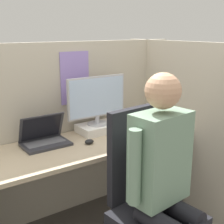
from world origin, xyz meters
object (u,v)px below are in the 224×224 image
at_px(office_chair, 147,195).
at_px(person, 165,172).
at_px(monitor, 97,99).
at_px(carrot_toy, 123,144).
at_px(laptop, 45,139).
at_px(coffee_mug, 134,120).
at_px(paper_box, 97,128).
at_px(stapler, 161,124).

xyz_separation_m(office_chair, person, (-0.02, -0.16, 0.23)).
bearing_deg(monitor, carrot_toy, -93.77).
relative_size(laptop, carrot_toy, 2.50).
distance_m(carrot_toy, office_chair, 0.45).
distance_m(laptop, coffee_mug, 0.83).
distance_m(paper_box, coffee_mug, 0.36).
bearing_deg(office_chair, monitor, 80.93).
relative_size(monitor, laptop, 1.56).
bearing_deg(paper_box, office_chair, -99.11).
height_order(monitor, stapler, monitor).
bearing_deg(carrot_toy, stapler, 19.76).
bearing_deg(carrot_toy, office_chair, -104.30).
height_order(paper_box, stapler, paper_box).
bearing_deg(carrot_toy, person, -101.97).
bearing_deg(stapler, coffee_mug, 139.78).
distance_m(monitor, office_chair, 0.91).
relative_size(carrot_toy, office_chair, 0.12).
height_order(monitor, coffee_mug, monitor).
bearing_deg(person, carrot_toy, 78.03).
bearing_deg(laptop, person, -69.75).
height_order(carrot_toy, coffee_mug, coffee_mug).
bearing_deg(stapler, carrot_toy, -160.24).
distance_m(monitor, coffee_mug, 0.42).
xyz_separation_m(monitor, carrot_toy, (-0.03, -0.39, -0.26)).
bearing_deg(monitor, stapler, -19.38).
height_order(monitor, person, person).
height_order(monitor, laptop, monitor).
distance_m(laptop, carrot_toy, 0.58).
xyz_separation_m(paper_box, coffee_mug, (0.36, -0.03, 0.02)).
distance_m(stapler, office_chair, 0.91).
distance_m(paper_box, person, 0.95).
height_order(monitor, office_chair, monitor).
bearing_deg(stapler, paper_box, 160.89).
distance_m(paper_box, laptop, 0.48).
xyz_separation_m(laptop, person, (0.33, -0.91, 0.01)).
distance_m(laptop, stapler, 1.03).
bearing_deg(laptop, office_chair, -64.84).
bearing_deg(stapler, laptop, 171.16).
relative_size(paper_box, office_chair, 0.29).
xyz_separation_m(laptop, coffee_mug, (0.83, -0.00, 0.01)).
bearing_deg(office_chair, carrot_toy, 75.70).
height_order(monitor, carrot_toy, monitor).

